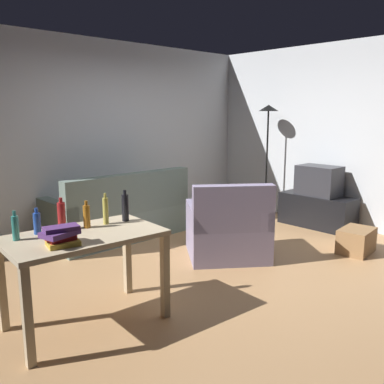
% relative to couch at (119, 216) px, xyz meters
% --- Properties ---
extents(ground_plane, '(5.20, 4.40, 0.02)m').
position_rel_couch_xyz_m(ground_plane, '(0.24, -1.59, -0.32)').
color(ground_plane, tan).
extents(wall_rear, '(5.20, 0.10, 2.70)m').
position_rel_couch_xyz_m(wall_rear, '(0.24, 0.61, 1.04)').
color(wall_rear, silver).
rests_on(wall_rear, ground_plane).
extents(wall_right, '(0.10, 4.40, 2.70)m').
position_rel_couch_xyz_m(wall_right, '(2.84, -1.59, 1.04)').
color(wall_right, silver).
rests_on(wall_right, ground_plane).
extents(couch, '(1.87, 0.84, 0.92)m').
position_rel_couch_xyz_m(couch, '(0.00, 0.00, 0.00)').
color(couch, slate).
rests_on(couch, ground_plane).
extents(tv_stand, '(0.44, 1.10, 0.48)m').
position_rel_couch_xyz_m(tv_stand, '(2.49, -1.54, -0.07)').
color(tv_stand, black).
rests_on(tv_stand, ground_plane).
extents(tv, '(0.41, 0.60, 0.44)m').
position_rel_couch_xyz_m(tv, '(2.49, -1.54, 0.39)').
color(tv, '#2D2D33').
rests_on(tv, tv_stand).
extents(torchiere_lamp, '(0.32, 0.32, 1.81)m').
position_rel_couch_xyz_m(torchiere_lamp, '(2.49, -0.58, 1.11)').
color(torchiere_lamp, black).
rests_on(torchiere_lamp, ground_plane).
extents(desk, '(1.25, 0.79, 0.76)m').
position_rel_couch_xyz_m(desk, '(-1.50, -1.80, 0.34)').
color(desk, '#C6B28E').
rests_on(desk, ground_plane).
extents(potted_plant, '(0.36, 0.36, 0.57)m').
position_rel_couch_xyz_m(potted_plant, '(1.19, 0.31, 0.02)').
color(potted_plant, brown).
rests_on(potted_plant, ground_plane).
extents(armchair, '(1.22, 1.21, 0.92)m').
position_rel_couch_xyz_m(armchair, '(0.50, -1.53, 0.01)').
color(armchair, gray).
rests_on(armchair, ground_plane).
extents(storage_box, '(0.52, 0.39, 0.30)m').
position_rel_couch_xyz_m(storage_box, '(1.78, -2.49, -0.16)').
color(storage_box, olive).
rests_on(storage_box, ground_plane).
extents(bottle_tall, '(0.05, 0.05, 0.23)m').
position_rel_couch_xyz_m(bottle_tall, '(-1.95, -1.61, 0.55)').
color(bottle_tall, teal).
rests_on(bottle_tall, desk).
extents(bottle_blue, '(0.06, 0.06, 0.21)m').
position_rel_couch_xyz_m(bottle_blue, '(-1.76, -1.56, 0.54)').
color(bottle_blue, '#2347A3').
rests_on(bottle_blue, desk).
extents(bottle_red, '(0.06, 0.06, 0.26)m').
position_rel_couch_xyz_m(bottle_red, '(-1.57, -1.57, 0.57)').
color(bottle_red, '#AD2323').
rests_on(bottle_red, desk).
extents(bottle_amber, '(0.06, 0.06, 0.23)m').
position_rel_couch_xyz_m(bottle_amber, '(-1.39, -1.66, 0.55)').
color(bottle_amber, '#9E6019').
rests_on(bottle_amber, desk).
extents(bottle_squat, '(0.05, 0.05, 0.27)m').
position_rel_couch_xyz_m(bottle_squat, '(-1.22, -1.67, 0.57)').
color(bottle_squat, '#BCB24C').
rests_on(bottle_squat, desk).
extents(bottle_dark, '(0.06, 0.06, 0.28)m').
position_rel_couch_xyz_m(bottle_dark, '(-1.04, -1.70, 0.58)').
color(bottle_dark, black).
rests_on(bottle_dark, desk).
extents(book_stack, '(0.28, 0.22, 0.14)m').
position_rel_couch_xyz_m(book_stack, '(-1.76, -1.96, 0.52)').
color(book_stack, '#B7932D').
rests_on(book_stack, desk).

